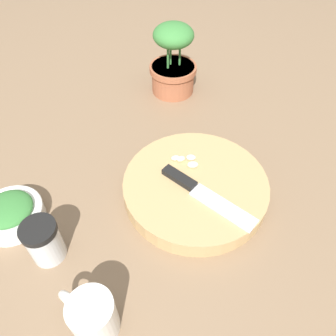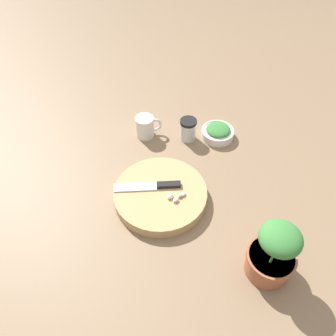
{
  "view_description": "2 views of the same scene",
  "coord_description": "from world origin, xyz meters",
  "px_view_note": "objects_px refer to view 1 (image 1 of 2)",
  "views": [
    {
      "loc": [
        -0.23,
        -0.38,
        0.55
      ],
      "look_at": [
        0.05,
        -0.02,
        0.06
      ],
      "focal_mm": 35.0,
      "sensor_mm": 36.0,
      "label": 1
    },
    {
      "loc": [
        0.72,
        0.06,
        0.86
      ],
      "look_at": [
        0.02,
        -0.05,
        0.09
      ],
      "focal_mm": 35.0,
      "sensor_mm": 36.0,
      "label": 2
    }
  ],
  "objects_px": {
    "herb_bowl": "(11,213)",
    "garlic_cloves": "(187,161)",
    "cutting_board": "(195,187)",
    "chef_knife": "(201,192)",
    "coffee_mug": "(92,316)",
    "spice_jar": "(44,241)",
    "potted_herb": "(173,64)"
  },
  "relations": [
    {
      "from": "cutting_board",
      "to": "spice_jar",
      "type": "xyz_separation_m",
      "value": [
        -0.3,
        0.05,
        0.03
      ]
    },
    {
      "from": "coffee_mug",
      "to": "spice_jar",
      "type": "bearing_deg",
      "value": 92.44
    },
    {
      "from": "cutting_board",
      "to": "chef_knife",
      "type": "relative_size",
      "value": 1.39
    },
    {
      "from": "chef_knife",
      "to": "potted_herb",
      "type": "distance_m",
      "value": 0.42
    },
    {
      "from": "cutting_board",
      "to": "coffee_mug",
      "type": "distance_m",
      "value": 0.32
    },
    {
      "from": "cutting_board",
      "to": "chef_knife",
      "type": "distance_m",
      "value": 0.04
    },
    {
      "from": "chef_knife",
      "to": "coffee_mug",
      "type": "xyz_separation_m",
      "value": [
        -0.29,
        -0.08,
        -0.0
      ]
    },
    {
      "from": "chef_knife",
      "to": "cutting_board",
      "type": "bearing_deg",
      "value": -125.06
    },
    {
      "from": "herb_bowl",
      "to": "cutting_board",
      "type": "bearing_deg",
      "value": -26.74
    },
    {
      "from": "potted_herb",
      "to": "garlic_cloves",
      "type": "bearing_deg",
      "value": -122.51
    },
    {
      "from": "herb_bowl",
      "to": "potted_herb",
      "type": "xyz_separation_m",
      "value": [
        0.53,
        0.16,
        0.06
      ]
    },
    {
      "from": "spice_jar",
      "to": "coffee_mug",
      "type": "bearing_deg",
      "value": -87.56
    },
    {
      "from": "chef_knife",
      "to": "herb_bowl",
      "type": "bearing_deg",
      "value": -44.17
    },
    {
      "from": "chef_knife",
      "to": "herb_bowl",
      "type": "relative_size",
      "value": 1.72
    },
    {
      "from": "garlic_cloves",
      "to": "herb_bowl",
      "type": "bearing_deg",
      "value": 161.89
    },
    {
      "from": "spice_jar",
      "to": "potted_herb",
      "type": "height_order",
      "value": "potted_herb"
    },
    {
      "from": "potted_herb",
      "to": "herb_bowl",
      "type": "bearing_deg",
      "value": -162.79
    },
    {
      "from": "garlic_cloves",
      "to": "spice_jar",
      "type": "height_order",
      "value": "spice_jar"
    },
    {
      "from": "herb_bowl",
      "to": "spice_jar",
      "type": "distance_m",
      "value": 0.12
    },
    {
      "from": "garlic_cloves",
      "to": "coffee_mug",
      "type": "relative_size",
      "value": 0.62
    },
    {
      "from": "herb_bowl",
      "to": "potted_herb",
      "type": "height_order",
      "value": "potted_herb"
    },
    {
      "from": "garlic_cloves",
      "to": "potted_herb",
      "type": "distance_m",
      "value": 0.33
    },
    {
      "from": "cutting_board",
      "to": "spice_jar",
      "type": "bearing_deg",
      "value": 170.03
    },
    {
      "from": "spice_jar",
      "to": "coffee_mug",
      "type": "distance_m",
      "value": 0.16
    },
    {
      "from": "herb_bowl",
      "to": "spice_jar",
      "type": "xyz_separation_m",
      "value": [
        0.03,
        -0.11,
        0.02
      ]
    },
    {
      "from": "cutting_board",
      "to": "herb_bowl",
      "type": "relative_size",
      "value": 2.38
    },
    {
      "from": "garlic_cloves",
      "to": "spice_jar",
      "type": "distance_m",
      "value": 0.32
    },
    {
      "from": "garlic_cloves",
      "to": "potted_herb",
      "type": "height_order",
      "value": "potted_herb"
    },
    {
      "from": "cutting_board",
      "to": "garlic_cloves",
      "type": "relative_size",
      "value": 4.9
    },
    {
      "from": "potted_herb",
      "to": "spice_jar",
      "type": "bearing_deg",
      "value": -151.1
    },
    {
      "from": "herb_bowl",
      "to": "garlic_cloves",
      "type": "bearing_deg",
      "value": -18.11
    },
    {
      "from": "spice_jar",
      "to": "potted_herb",
      "type": "xyz_separation_m",
      "value": [
        0.5,
        0.28,
        0.04
      ]
    }
  ]
}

